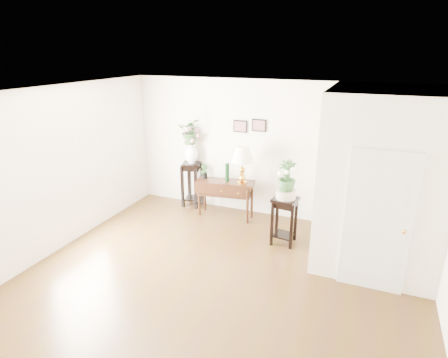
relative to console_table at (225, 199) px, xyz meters
The scene contains 20 objects.
floor 2.45m from the console_table, 70.73° to the right, with size 6.00×5.50×0.02m, color #442F11.
ceiling 3.41m from the console_table, 70.73° to the right, with size 6.00×5.50×0.02m, color white.
wall_back 1.37m from the console_table, 30.60° to the left, with size 6.00×0.02×2.80m, color #EEE3C5.
wall_front 5.19m from the console_table, 81.00° to the right, with size 6.00×0.02×2.80m, color #EEE3C5.
wall_left 3.32m from the console_table, 134.03° to the right, with size 0.02×5.50×2.80m, color #EEE3C5.
partition 3.11m from the console_table, ahead, with size 1.80×1.95×2.80m, color #EEE3C5.
door 3.33m from the console_table, 27.43° to the right, with size 0.90×0.05×2.10m, color silver.
art_print_left 1.53m from the console_table, 71.97° to the left, with size 0.30×0.02×0.25m, color black.
art_print_right 1.66m from the console_table, 39.53° to the left, with size 0.30×0.02×0.25m, color black.
wall_ornament 2.59m from the console_table, 10.95° to the right, with size 0.51×0.51×0.07m, color gold.
console_table is the anchor object (origin of this frame).
table_lamp 0.83m from the console_table, ahead, with size 0.44×0.44×0.77m, color gold.
green_vase 0.57m from the console_table, ahead, with size 0.08×0.08×0.38m, color black.
potted_plant 0.72m from the console_table, behind, with size 0.16×0.13×0.30m, color #284B24.
plant_stand_a 0.96m from the console_table, 162.21° to the left, with size 0.39×0.39×1.00m, color black.
porcelain_vase 1.26m from the console_table, 162.21° to the left, with size 0.27×0.27×0.47m, color white, non-canonical shape.
lily_arrangement 1.60m from the console_table, 162.21° to the left, with size 0.51×0.44×0.57m, color #284B24.
plant_stand_b 1.54m from the console_table, 24.66° to the right, with size 0.41×0.41×0.87m, color black.
ceramic_bowl 1.64m from the console_table, 24.66° to the right, with size 0.35×0.35×0.15m, color beige.
narcissus 1.77m from the console_table, 24.66° to the right, with size 0.32×0.32×0.56m, color #284B24.
Camera 1 is at (1.90, -4.40, 3.35)m, focal length 30.00 mm.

